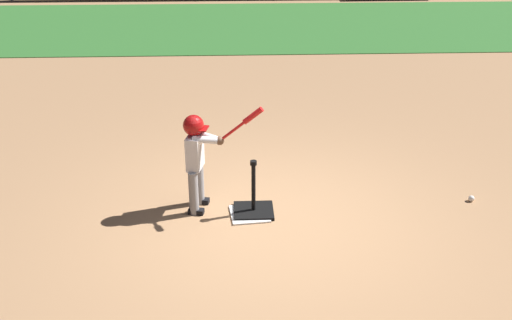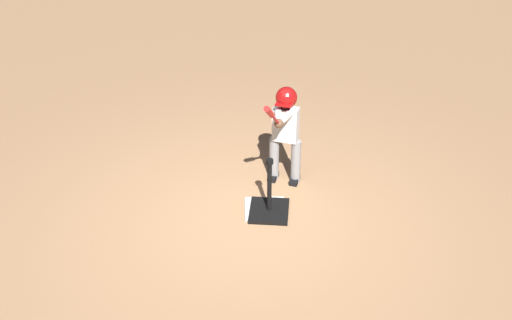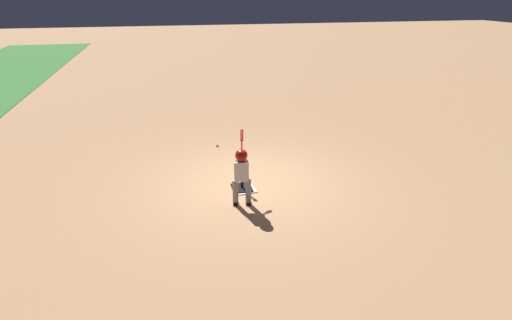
# 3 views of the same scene
# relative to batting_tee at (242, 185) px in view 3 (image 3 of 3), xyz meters

# --- Properties ---
(ground_plane) EXTENTS (90.00, 90.00, 0.00)m
(ground_plane) POSITION_rel_batting_tee_xyz_m (0.24, -0.22, -0.08)
(ground_plane) COLOR #AD7F56
(home_plate) EXTENTS (0.49, 0.49, 0.02)m
(home_plate) POSITION_rel_batting_tee_xyz_m (-0.05, -0.05, -0.07)
(home_plate) COLOR white
(home_plate) RESTS_ON ground_plane
(batting_tee) EXTENTS (0.47, 0.42, 0.67)m
(batting_tee) POSITION_rel_batting_tee_xyz_m (0.00, 0.00, 0.00)
(batting_tee) COLOR black
(batting_tee) RESTS_ON ground_plane
(batter_child) EXTENTS (0.90, 0.39, 1.33)m
(batter_child) POSITION_rel_batting_tee_xyz_m (-0.63, 0.12, 0.67)
(batter_child) COLOR gray
(batter_child) RESTS_ON ground_plane
(baseball) EXTENTS (0.07, 0.07, 0.07)m
(baseball) POSITION_rel_batting_tee_xyz_m (2.66, 0.16, -0.05)
(baseball) COLOR white
(baseball) RESTS_ON ground_plane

